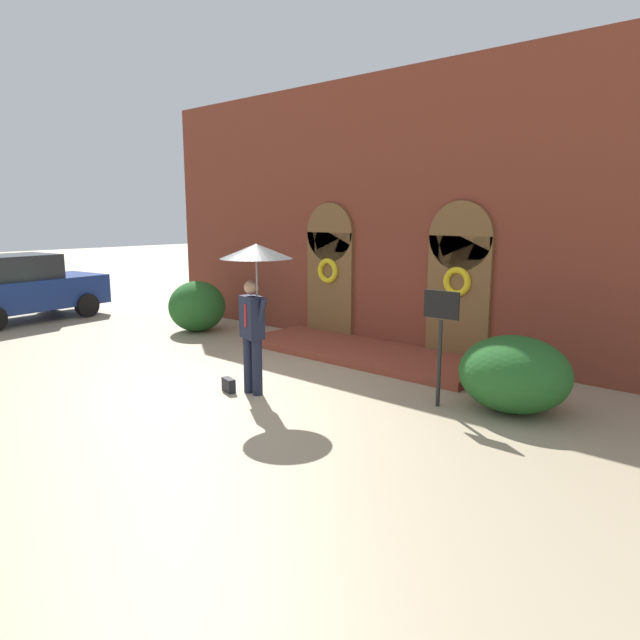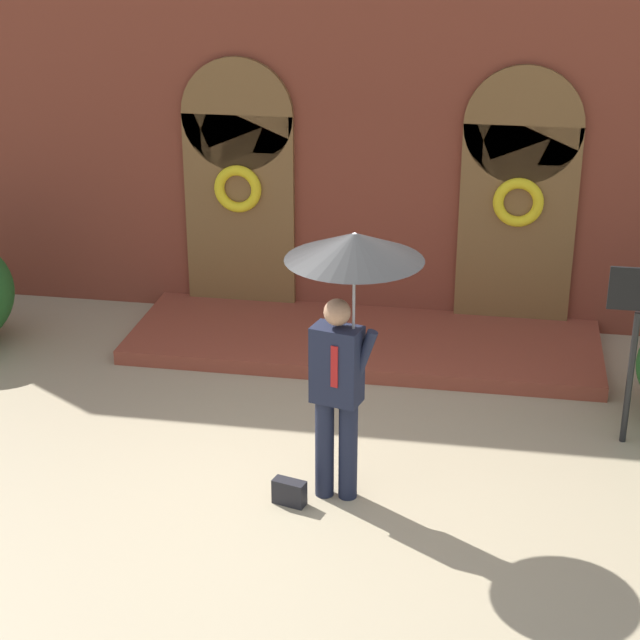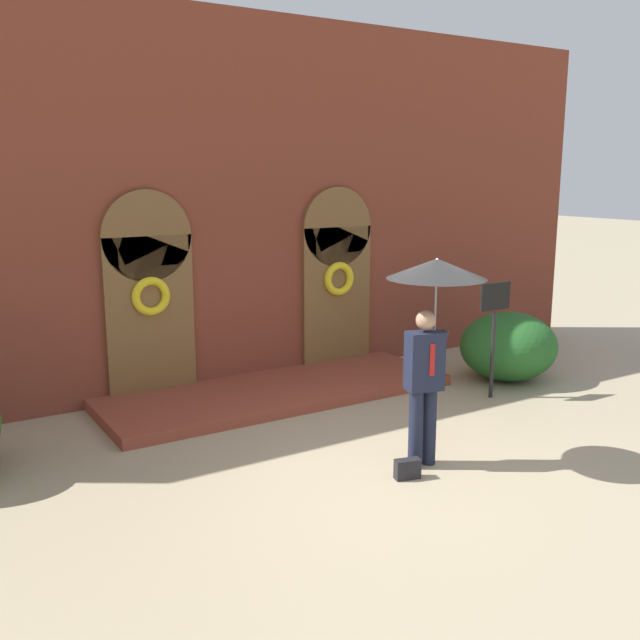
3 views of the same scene
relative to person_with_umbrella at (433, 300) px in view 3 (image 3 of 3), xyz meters
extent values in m
plane|color=tan|center=(-0.29, 0.03, -1.91)|extent=(80.00, 80.00, 0.00)
cube|color=brown|center=(-0.29, 4.23, 0.89)|extent=(14.00, 0.50, 5.60)
cube|color=brown|center=(-1.89, 3.94, -0.71)|extent=(1.30, 0.08, 2.40)
cylinder|color=brown|center=(-1.89, 3.94, 0.49)|extent=(1.30, 0.08, 1.30)
cube|color=brown|center=(1.31, 3.94, -0.71)|extent=(1.30, 0.08, 2.40)
cylinder|color=brown|center=(1.31, 3.94, 0.49)|extent=(1.30, 0.08, 1.30)
torus|color=yellow|center=(-1.89, 3.87, -0.36)|extent=(0.56, 0.12, 0.56)
torus|color=yellow|center=(1.31, 3.87, -0.36)|extent=(0.56, 0.12, 0.56)
cube|color=brown|center=(-0.29, 3.08, -1.83)|extent=(5.20, 1.80, 0.16)
cylinder|color=#191E33|center=(-0.20, 0.00, -1.46)|extent=(0.16, 0.16, 0.90)
cylinder|color=#191E33|center=(0.00, 0.00, -1.46)|extent=(0.16, 0.16, 0.90)
cube|color=#191E33|center=(-0.10, 0.00, -0.68)|extent=(0.45, 0.33, 0.66)
cube|color=#A51919|center=(-0.10, -0.13, -0.64)|extent=(0.06, 0.02, 0.36)
sphere|color=#A87A5B|center=(-0.10, 0.00, -0.22)|extent=(0.22, 0.22, 0.22)
cylinder|color=#191E33|center=(0.12, 0.00, -0.58)|extent=(0.22, 0.09, 0.46)
cylinder|color=gray|center=(0.03, 0.00, -0.26)|extent=(0.02, 0.02, 0.98)
cone|color=black|center=(0.03, 0.00, 0.34)|extent=(1.10, 1.10, 0.22)
cone|color=white|center=(0.03, 0.00, 0.35)|extent=(0.61, 0.61, 0.20)
cube|color=black|center=(-0.46, -0.20, -1.80)|extent=(0.30, 0.19, 0.22)
cylinder|color=black|center=(2.40, 1.40, -1.26)|extent=(0.06, 0.06, 1.30)
cube|color=black|center=(2.40, 1.40, -0.39)|extent=(0.56, 0.03, 0.40)
ellipsoid|color=#235B23|center=(3.30, 1.95, -1.37)|extent=(1.58, 1.48, 1.09)
camera|label=1|loc=(6.44, -5.78, 0.88)|focal=32.00mm
camera|label=2|loc=(1.13, -7.76, 2.98)|focal=60.00mm
camera|label=3|loc=(-5.10, -5.87, 1.37)|focal=40.00mm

